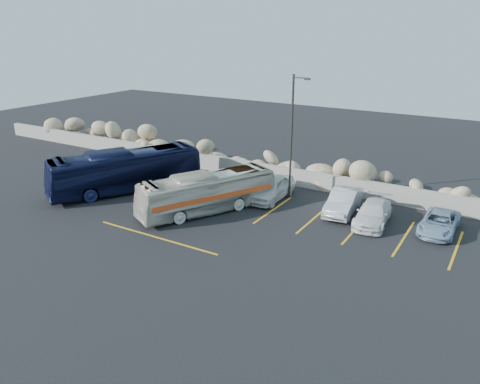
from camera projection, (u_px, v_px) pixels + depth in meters
The scene contains 11 objects.
ground at pixel (168, 243), 24.58m from camera, with size 90.00×90.00×0.00m, color black.
seawall at pixel (273, 173), 34.05m from camera, with size 60.00×0.40×1.20m, color gray.
riprap_pile at pixel (281, 160), 34.78m from camera, with size 54.00×2.80×2.60m, color #998164, non-canonical shape.
parking_lines at pixel (293, 225), 26.81m from camera, with size 18.16×9.36×0.01m.
lamppost at pixel (292, 134), 29.55m from camera, with size 1.14×0.18×8.00m.
vintage_bus at pixel (207, 192), 28.36m from camera, with size 2.04×8.73×2.43m, color beige.
tour_coach at pixel (126, 171), 31.85m from camera, with size 2.41×10.32×2.87m, color #101536.
car_a at pixel (271, 188), 30.53m from camera, with size 1.78×4.43×1.51m, color silver.
car_b at pixel (343, 201), 28.34m from camera, with size 1.51×4.32×1.42m, color silver.
car_c at pixel (373, 213), 26.82m from camera, with size 1.72×4.24×1.23m, color silver.
car_d at pixel (439, 223), 25.70m from camera, with size 1.83×3.96×1.10m, color #809CB6.
Camera 1 is at (14.71, -17.10, 10.82)m, focal length 35.00 mm.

